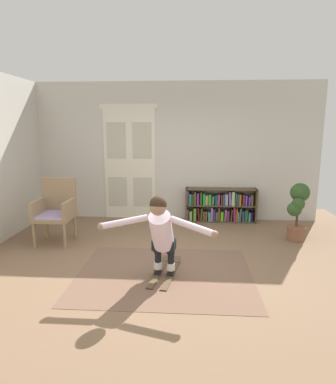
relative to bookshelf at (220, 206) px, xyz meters
name	(u,v)px	position (x,y,z in m)	size (l,w,h in m)	color
ground_plane	(168,267)	(-0.94, -2.39, -0.33)	(7.20, 7.20, 0.00)	brown
back_wall	(176,152)	(-0.94, 0.21, 1.12)	(6.00, 0.10, 2.90)	beige
double_door	(130,162)	(-1.94, 0.15, 0.90)	(1.22, 0.05, 2.45)	silver
rug	(165,274)	(-0.97, -2.63, -0.32)	(2.38, 1.88, 0.01)	brown
bookshelf	(220,206)	(0.00, 0.00, 0.00)	(1.49, 0.30, 0.71)	#4E402B
wicker_chair	(56,209)	(-2.96, -1.42, 0.26)	(0.61, 0.61, 1.10)	#957B59
potted_plant	(298,209)	(1.24, -1.11, 0.24)	(0.40, 0.42, 1.02)	brown
skis_pair	(165,272)	(-0.97, -2.60, -0.30)	(0.41, 0.98, 0.07)	brown
person_skier	(161,230)	(-1.00, -2.81, 0.37)	(1.47, 0.73, 1.10)	white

